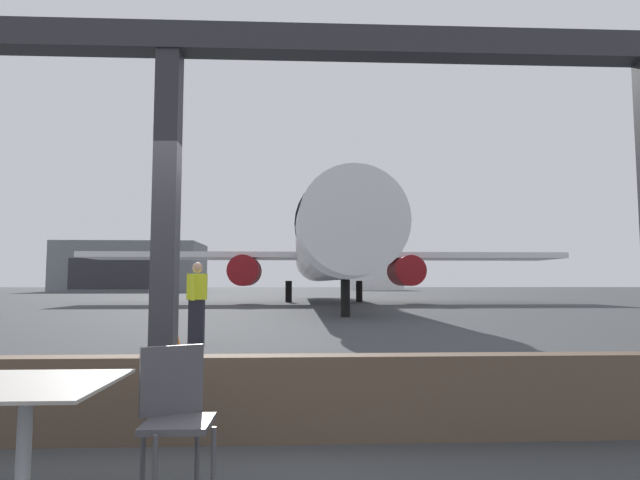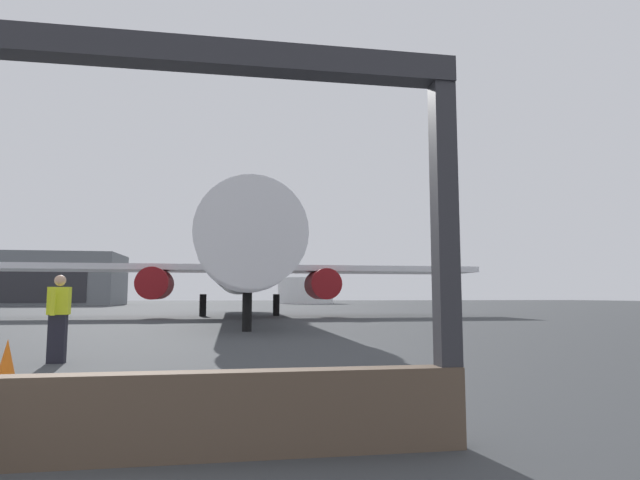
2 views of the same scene
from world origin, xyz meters
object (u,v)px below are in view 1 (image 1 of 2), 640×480
(cafe_chair_aisle_right, at_px, (175,407))
(ground_crew_worker, at_px, (197,302))
(distant_hangar, at_px, (133,267))
(dining_table, at_px, (25,429))
(airplane, at_px, (327,250))
(traffic_cone, at_px, (175,346))
(fuel_storage_tank, at_px, (376,278))

(cafe_chair_aisle_right, bearing_deg, ground_crew_worker, 99.77)
(distant_hangar, bearing_deg, dining_table, -73.23)
(airplane, height_order, traffic_cone, airplane)
(cafe_chair_aisle_right, height_order, distant_hangar, distant_hangar)
(dining_table, relative_size, ground_crew_worker, 0.54)
(ground_crew_worker, bearing_deg, traffic_cone, -85.28)
(distant_hangar, bearing_deg, traffic_cone, -72.39)
(dining_table, xyz_separation_m, ground_crew_worker, (-0.57, 8.14, 0.42))
(dining_table, bearing_deg, airplane, 83.31)
(fuel_storage_tank, bearing_deg, traffic_cone, -100.84)
(dining_table, height_order, airplane, airplane)
(ground_crew_worker, bearing_deg, cafe_chair_aisle_right, -80.23)
(ground_crew_worker, relative_size, fuel_storage_tank, 0.18)
(traffic_cone, bearing_deg, ground_crew_worker, 94.72)
(traffic_cone, distance_m, distant_hangar, 79.48)
(distant_hangar, bearing_deg, ground_crew_worker, -71.88)
(dining_table, height_order, cafe_chair_aisle_right, cafe_chair_aisle_right)
(cafe_chair_aisle_right, distance_m, distant_hangar, 84.40)
(dining_table, distance_m, fuel_storage_tank, 89.97)
(airplane, distance_m, traffic_cone, 24.56)
(ground_crew_worker, xyz_separation_m, traffic_cone, (0.25, -3.05, -0.56))
(ground_crew_worker, xyz_separation_m, fuel_storage_tank, (16.24, 80.45, 1.31))
(cafe_chair_aisle_right, bearing_deg, distant_hangar, 107.33)
(dining_table, xyz_separation_m, airplane, (3.42, 29.17, 2.86))
(cafe_chair_aisle_right, xyz_separation_m, distant_hangar, (-25.12, 80.51, 3.25))
(ground_crew_worker, xyz_separation_m, distant_hangar, (-23.77, 72.63, 2.88))
(dining_table, xyz_separation_m, fuel_storage_tank, (15.67, 88.58, 1.73))
(ground_crew_worker, bearing_deg, airplane, 79.25)
(dining_table, bearing_deg, cafe_chair_aisle_right, 18.54)
(ground_crew_worker, distance_m, distant_hangar, 76.48)
(dining_table, relative_size, cafe_chair_aisle_right, 1.04)
(dining_table, bearing_deg, distant_hangar, 106.77)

